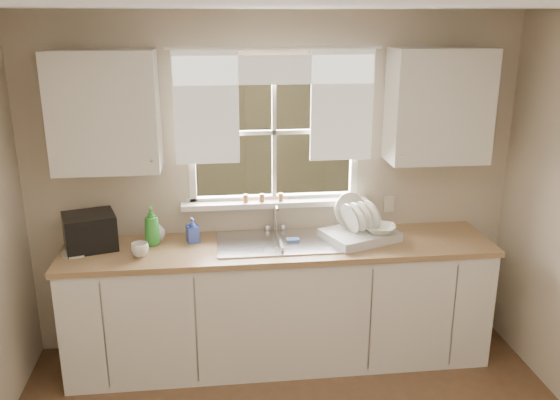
{
  "coord_description": "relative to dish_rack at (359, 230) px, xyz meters",
  "views": [
    {
      "loc": [
        -0.45,
        -2.2,
        2.47
      ],
      "look_at": [
        0.0,
        1.65,
        1.25
      ],
      "focal_mm": 38.0,
      "sensor_mm": 36.0,
      "label": 1
    }
  ],
  "objects": [
    {
      "name": "room_walls",
      "position": [
        -0.59,
        -1.78,
        0.26
      ],
      "size": [
        3.62,
        4.02,
        2.5
      ],
      "color": "beige",
      "rests_on": "ground"
    },
    {
      "name": "ceiling",
      "position": [
        -0.59,
        -1.72,
        1.52
      ],
      "size": [
        3.6,
        4.0,
        0.02
      ],
      "primitive_type": "cube",
      "color": "silver",
      "rests_on": "room_walls"
    },
    {
      "name": "window",
      "position": [
        -0.59,
        0.28,
        0.51
      ],
      "size": [
        1.38,
        0.16,
        1.06
      ],
      "color": "white",
      "rests_on": "room_walls"
    },
    {
      "name": "curtains",
      "position": [
        -0.59,
        0.23,
        0.96
      ],
      "size": [
        1.5,
        0.03,
        0.81
      ],
      "color": "white",
      "rests_on": "room_walls"
    },
    {
      "name": "base_cabinets",
      "position": [
        -0.59,
        -0.04,
        -0.54
      ],
      "size": [
        3.0,
        0.62,
        0.87
      ],
      "primitive_type": "cube",
      "color": "silver",
      "rests_on": "ground"
    },
    {
      "name": "countertop",
      "position": [
        -0.59,
        -0.04,
        -0.09
      ],
      "size": [
        3.04,
        0.65,
        0.04
      ],
      "primitive_type": "cube",
      "color": "#9E794F",
      "rests_on": "base_cabinets"
    },
    {
      "name": "upper_cabinet_left",
      "position": [
        -1.74,
        0.11,
        0.87
      ],
      "size": [
        0.7,
        0.33,
        0.8
      ],
      "primitive_type": "cube",
      "color": "silver",
      "rests_on": "room_walls"
    },
    {
      "name": "upper_cabinet_right",
      "position": [
        0.56,
        0.11,
        0.87
      ],
      "size": [
        0.7,
        0.33,
        0.8
      ],
      "primitive_type": "cube",
      "color": "silver",
      "rests_on": "room_walls"
    },
    {
      "name": "wall_outlet",
      "position": [
        0.29,
        0.27,
        0.1
      ],
      "size": [
        0.08,
        0.01,
        0.12
      ],
      "primitive_type": "cube",
      "color": "beige",
      "rests_on": "room_walls"
    },
    {
      "name": "sill_jars",
      "position": [
        -0.68,
        0.22,
        0.2
      ],
      "size": [
        0.3,
        0.04,
        0.06
      ],
      "color": "brown",
      "rests_on": "window"
    },
    {
      "name": "sink",
      "position": [
        -0.59,
        -0.01,
        -0.14
      ],
      "size": [
        0.88,
        0.52,
        0.4
      ],
      "color": "#B7B7BC",
      "rests_on": "countertop"
    },
    {
      "name": "dish_rack",
      "position": [
        0.0,
        0.0,
        0.0
      ],
      "size": [
        0.6,
        0.53,
        0.31
      ],
      "color": "silver",
      "rests_on": "countertop"
    },
    {
      "name": "bowl",
      "position": [
        0.14,
        -0.05,
        0.03
      ],
      "size": [
        0.27,
        0.27,
        0.05
      ],
      "primitive_type": "imported",
      "rotation": [
        0.0,
        0.0,
        -0.3
      ],
      "color": "white",
      "rests_on": "dish_rack"
    },
    {
      "name": "soap_bottle_a",
      "position": [
        -1.48,
        0.07,
        0.07
      ],
      "size": [
        0.12,
        0.12,
        0.28
      ],
      "primitive_type": "imported",
      "rotation": [
        0.0,
        0.0,
        0.07
      ],
      "color": "green",
      "rests_on": "countertop"
    },
    {
      "name": "soap_bottle_b",
      "position": [
        -1.19,
        0.09,
        0.02
      ],
      "size": [
        0.1,
        0.1,
        0.18
      ],
      "primitive_type": "imported",
      "rotation": [
        0.0,
        0.0,
        0.3
      ],
      "color": "blue",
      "rests_on": "countertop"
    },
    {
      "name": "soap_bottle_c",
      "position": [
        -1.46,
        0.13,
        0.02
      ],
      "size": [
        0.18,
        0.18,
        0.18
      ],
      "primitive_type": "imported",
      "rotation": [
        0.0,
        0.0,
        0.36
      ],
      "color": "beige",
      "rests_on": "countertop"
    },
    {
      "name": "saucer",
      "position": [
        -1.99,
        -0.05,
        -0.06
      ],
      "size": [
        0.19,
        0.19,
        0.01
      ],
      "primitive_type": "cylinder",
      "color": "silver",
      "rests_on": "countertop"
    },
    {
      "name": "cup",
      "position": [
        -1.54,
        -0.14,
        -0.02
      ],
      "size": [
        0.14,
        0.14,
        0.09
      ],
      "primitive_type": "imported",
      "rotation": [
        0.0,
        0.0,
        0.15
      ],
      "color": "silver",
      "rests_on": "countertop"
    },
    {
      "name": "black_appliance",
      "position": [
        -1.9,
        0.05,
        0.06
      ],
      "size": [
        0.41,
        0.38,
        0.25
      ],
      "primitive_type": "cube",
      "rotation": [
        0.0,
        0.0,
        0.3
      ],
      "color": "black",
      "rests_on": "countertop"
    }
  ]
}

